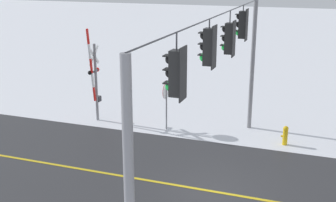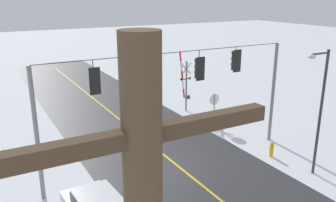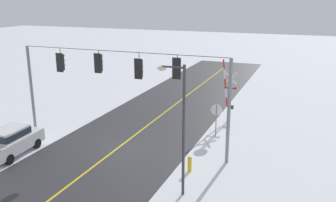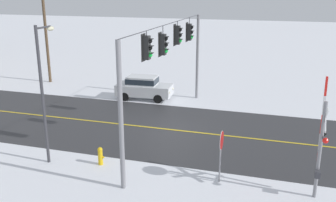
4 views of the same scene
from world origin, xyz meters
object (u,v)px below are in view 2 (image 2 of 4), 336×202
at_px(streetlamp_near, 319,102).
at_px(fire_hydrant, 272,149).
at_px(stop_sign, 214,103).
at_px(railroad_crossing, 186,83).

xyz_separation_m(streetlamp_near, fire_hydrant, (0.26, -2.52, -3.45)).
height_order(stop_sign, streetlamp_near, streetlamp_near).
relative_size(stop_sign, fire_hydrant, 2.67).
xyz_separation_m(stop_sign, streetlamp_near, (-0.22, 8.21, 2.20)).
relative_size(railroad_crossing, streetlamp_near, 0.74).
xyz_separation_m(stop_sign, fire_hydrant, (0.05, 5.69, -1.25)).
distance_m(streetlamp_near, fire_hydrant, 4.28).
bearing_deg(stop_sign, streetlamp_near, 91.52).
distance_m(stop_sign, railroad_crossing, 3.89).
bearing_deg(fire_hydrant, streetlamp_near, 95.94).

